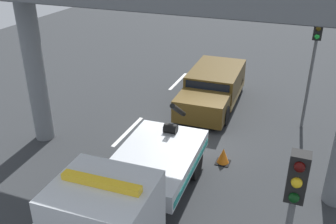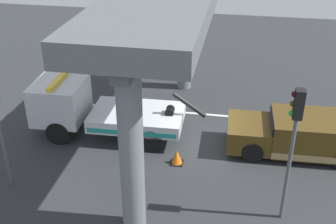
{
  "view_description": "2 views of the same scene",
  "coord_description": "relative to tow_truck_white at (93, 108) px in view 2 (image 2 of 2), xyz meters",
  "views": [
    {
      "loc": [
        11.98,
        3.95,
        7.48
      ],
      "look_at": [
        -0.67,
        -0.99,
        0.84
      ],
      "focal_mm": 40.4,
      "sensor_mm": 36.0,
      "label": 1
    },
    {
      "loc": [
        -1.3,
        15.32,
        9.7
      ],
      "look_at": [
        1.36,
        0.71,
        1.7
      ],
      "focal_mm": 46.02,
      "sensor_mm": 36.0,
      "label": 2
    }
  ],
  "objects": [
    {
      "name": "ground_plane",
      "position": [
        -4.74,
        -0.03,
        -1.25
      ],
      "size": [
        60.0,
        40.0,
        0.1
      ],
      "primitive_type": "cube",
      "color": "#2D3033"
    },
    {
      "name": "lane_stripe_mid",
      "position": [
        -4.74,
        -2.51,
        -1.2
      ],
      "size": [
        2.6,
        0.16,
        0.01
      ],
      "primitive_type": "cube",
      "color": "silver",
      "rests_on": "ground"
    },
    {
      "name": "lane_stripe_east",
      "position": [
        1.26,
        -2.51,
        -1.2
      ],
      "size": [
        2.6,
        0.16,
        0.01
      ],
      "primitive_type": "cube",
      "color": "silver",
      "rests_on": "ground"
    },
    {
      "name": "tow_truck_white",
      "position": [
        0.0,
        0.0,
        0.0
      ],
      "size": [
        7.29,
        2.57,
        2.46
      ],
      "color": "silver",
      "rests_on": "ground"
    },
    {
      "name": "towed_van_green",
      "position": [
        -8.6,
        -0.03,
        -0.42
      ],
      "size": [
        5.26,
        2.35,
        1.58
      ],
      "color": "#4C3814",
      "rests_on": "ground"
    },
    {
      "name": "overpass_structure",
      "position": [
        -3.14,
        -0.03,
        4.3
      ],
      "size": [
        3.6,
        12.65,
        6.35
      ],
      "color": "slate",
      "rests_on": "ground"
    },
    {
      "name": "traffic_light_near",
      "position": [
        -7.72,
        4.05,
        2.14
      ],
      "size": [
        0.39,
        0.32,
        4.6
      ],
      "color": "#515456",
      "rests_on": "ground"
    },
    {
      "name": "traffic_cone_orange",
      "position": [
        -3.9,
        1.65,
        -0.93
      ],
      "size": [
        0.49,
        0.49,
        0.58
      ],
      "color": "orange",
      "rests_on": "ground"
    }
  ]
}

